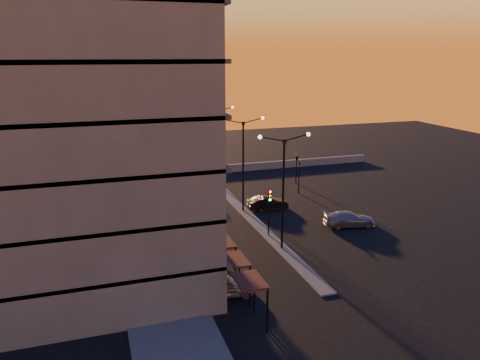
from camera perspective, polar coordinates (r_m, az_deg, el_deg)
name	(u,v)px	position (r m, az deg, el deg)	size (l,w,h in m)	color
ground	(282,249)	(38.66, 5.10, -8.38)	(120.00, 120.00, 0.00)	black
sidewalk_west	(145,246)	(39.77, -11.45, -7.85)	(5.00, 40.00, 0.12)	#4D4D4B
median	(243,211)	(47.36, 0.38, -3.74)	(1.20, 36.00, 0.12)	#4D4D4B
parapet	(220,169)	(62.50, -2.51, 1.35)	(44.00, 0.50, 1.00)	slate
building	(90,108)	(32.73, -17.84, 8.32)	(14.35, 17.08, 25.00)	#646058
streetlamp_near	(283,183)	(36.79, 5.30, -0.37)	(4.32, 0.32, 9.51)	black
streetlamp_mid	(243,157)	(45.87, 0.39, 2.81)	(4.32, 0.32, 9.51)	black
streetlamp_far	(216,140)	(55.26, -2.89, 4.91)	(4.32, 0.32, 9.51)	black
traffic_light_main	(269,205)	(40.11, 3.60, -3.05)	(0.28, 0.44, 4.25)	black
signal_east_a	(299,177)	(53.25, 7.21, 0.38)	(0.13, 0.16, 3.60)	black
signal_east_b	(297,159)	(57.11, 6.92, 2.60)	(0.42, 1.99, 3.60)	black
car_hatchback	(225,286)	(31.46, -1.86, -12.76)	(1.60, 3.97, 1.35)	#ADB0B5
car_sedan	(268,203)	(47.86, 3.37, -2.79)	(1.44, 4.12, 1.36)	black
car_wagon	(349,219)	(44.34, 13.19, -4.64)	(1.93, 4.75, 1.38)	gray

